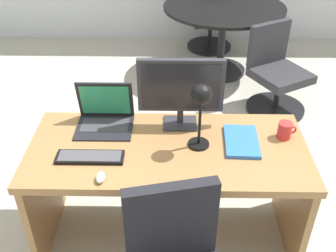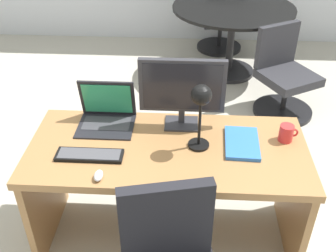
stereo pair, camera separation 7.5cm
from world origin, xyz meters
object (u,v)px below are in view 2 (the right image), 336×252
meeting_table (232,23)px  meeting_chair_near (283,80)px  book (242,143)px  keyboard (90,155)px  coffee_mug (286,133)px  laptop (107,110)px  monitor (182,88)px  desk_lamp (201,103)px  desk (168,169)px  meeting_chair_far (221,25)px  mouse (98,176)px

meeting_table → meeting_chair_near: size_ratio=1.57×
book → keyboard: bearing=-169.4°
coffee_mug → laptop: bearing=172.6°
monitor → coffee_mug: size_ratio=4.57×
desk_lamp → desk: bearing=165.6°
coffee_mug → meeting_table: 2.30m
desk_lamp → coffee_mug: (0.50, 0.11, -0.24)m
book → meeting_chair_near: bearing=69.8°
desk → meeting_table: size_ratio=1.23×
desk → meeting_chair_near: bearing=57.7°
meeting_chair_far → monitor: bearing=-98.5°
mouse → coffee_mug: (1.01, 0.38, 0.03)m
laptop → meeting_chair_near: 2.00m
mouse → desk_lamp: 0.64m
laptop → meeting_chair_near: (1.38, 1.37, -0.48)m
book → coffee_mug: bearing=12.7°
coffee_mug → meeting_table: coffee_mug is taller
meeting_table → desk: bearing=-103.2°
keyboard → meeting_chair_near: bearing=50.6°
laptop → desk_lamp: desk_lamp is taller
laptop → meeting_table: size_ratio=0.26×
book → desk: bearing=-179.3°
monitor → meeting_table: monitor is taller
desk → desk_lamp: size_ratio=3.91×
laptop → meeting_chair_far: laptop is taller
keyboard → meeting_table: meeting_table is taller
coffee_mug → meeting_chair_far: bearing=93.7°
monitor → meeting_chair_far: monitor is taller
keyboard → desk_lamp: size_ratio=0.91×
monitor → desk: bearing=-110.6°
monitor → laptop: 0.49m
mouse → book: 0.82m
desk → keyboard: keyboard is taller
desk → desk_lamp: desk_lamp is taller
monitor → desk_lamp: bearing=-66.0°
monitor → laptop: size_ratio=1.49×
monitor → book: monitor is taller
laptop → mouse: bearing=-84.8°
monitor → laptop: (-0.45, 0.01, -0.17)m
meeting_table → coffee_mug: bearing=-87.0°
desk → keyboard: size_ratio=4.32×
meeting_chair_near → desk_lamp: bearing=-116.9°
desk_lamp → meeting_table: desk_lamp is taller
laptop → coffee_mug: size_ratio=3.07×
book → coffee_mug: size_ratio=2.81×
mouse → coffee_mug: size_ratio=0.75×
coffee_mug → meeting_chair_near: size_ratio=0.13×
laptop → meeting_chair_far: (0.87, 2.76, -0.47)m
laptop → meeting_chair_near: laptop is taller
laptop → book: laptop is taller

